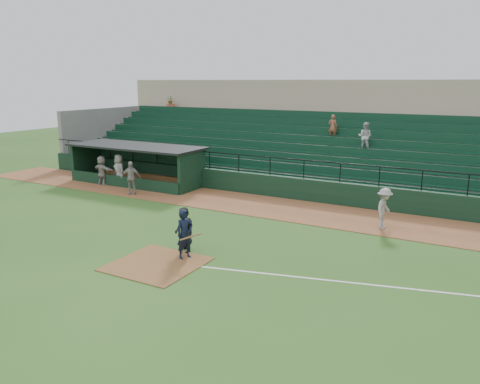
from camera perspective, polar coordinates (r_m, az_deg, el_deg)
The scene contains 12 objects.
ground at distance 17.91m, azimuth -7.92°, elevation -7.56°, with size 90.00×90.00×0.00m, color #2D561B.
warning_track at distance 24.43m, azimuth 3.45°, elevation -1.76°, with size 40.00×4.00×0.03m, color brown.
home_plate_dirt at distance 17.18m, azimuth -9.95°, elevation -8.51°, with size 3.00×3.00×0.03m, color brown.
foul_line at distance 15.94m, azimuth 19.08°, elevation -10.87°, with size 18.00×0.09×0.01m, color white.
stadium_structure at distance 31.70m, azimuth 10.24°, elevation 5.72°, with size 38.00×13.08×6.40m.
dugout at distance 30.75m, azimuth -11.79°, elevation 3.60°, with size 8.90×3.20×2.42m.
batter_at_plate at distance 17.28m, azimuth -6.64°, elevation -5.05°, with size 1.12×0.79×1.85m.
umpire at distance 17.95m, azimuth -6.72°, elevation -4.58°, with size 0.84×0.65×1.72m, color black.
runner at distance 21.48m, azimuth 16.93°, elevation -1.91°, with size 1.16×0.67×1.80m, color #9F9A95.
dugout_player_a at distance 27.52m, azimuth -12.98°, elevation 1.67°, with size 1.11×0.46×1.89m, color gray.
dugout_player_b at distance 29.98m, azimuth -14.30°, elevation 2.57°, with size 0.95×0.62×1.94m, color #9C9692.
dugout_player_c at distance 30.52m, azimuth -16.24°, elevation 2.52°, with size 1.68×0.53×1.81m, color #A19C97.
Camera 1 is at (10.25, -13.27, 6.30)m, focal length 35.54 mm.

